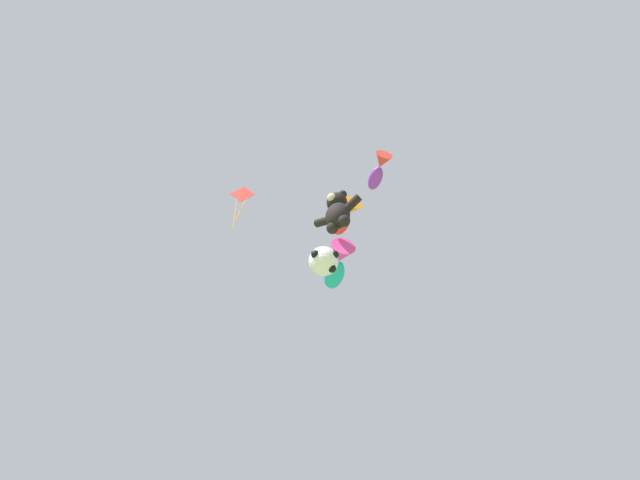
{
  "coord_description": "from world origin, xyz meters",
  "views": [
    {
      "loc": [
        4.49,
        -0.88,
        1.43
      ],
      "look_at": [
        -0.33,
        5.39,
        11.56
      ],
      "focal_mm": 24.0,
      "sensor_mm": 36.0,
      "label": 1
    }
  ],
  "objects_px": {
    "fish_kite_violet": "(379,170)",
    "fish_kite_teal": "(337,264)",
    "fish_kite_crimson": "(346,216)",
    "soccer_ball_kite": "(324,261)",
    "teddy_bear_kite": "(337,211)",
    "diamond_kite": "(241,198)"
  },
  "relations": [
    {
      "from": "teddy_bear_kite",
      "to": "fish_kite_violet",
      "type": "distance_m",
      "value": 3.86
    },
    {
      "from": "fish_kite_teal",
      "to": "diamond_kite",
      "type": "xyz_separation_m",
      "value": [
        -1.4,
        -4.63,
        0.84
      ]
    },
    {
      "from": "soccer_ball_kite",
      "to": "fish_kite_crimson",
      "type": "bearing_deg",
      "value": 106.72
    },
    {
      "from": "fish_kite_violet",
      "to": "fish_kite_teal",
      "type": "bearing_deg",
      "value": 144.44
    },
    {
      "from": "fish_kite_crimson",
      "to": "diamond_kite",
      "type": "bearing_deg",
      "value": -132.78
    },
    {
      "from": "teddy_bear_kite",
      "to": "soccer_ball_kite",
      "type": "bearing_deg",
      "value": 168.74
    },
    {
      "from": "fish_kite_crimson",
      "to": "fish_kite_teal",
      "type": "bearing_deg",
      "value": 135.69
    },
    {
      "from": "teddy_bear_kite",
      "to": "fish_kite_crimson",
      "type": "relative_size",
      "value": 0.9
    },
    {
      "from": "fish_kite_violet",
      "to": "fish_kite_teal",
      "type": "relative_size",
      "value": 0.61
    },
    {
      "from": "fish_kite_teal",
      "to": "diamond_kite",
      "type": "height_order",
      "value": "diamond_kite"
    },
    {
      "from": "teddy_bear_kite",
      "to": "fish_kite_crimson",
      "type": "distance_m",
      "value": 5.03
    },
    {
      "from": "diamond_kite",
      "to": "soccer_ball_kite",
      "type": "bearing_deg",
      "value": 9.02
    },
    {
      "from": "teddy_bear_kite",
      "to": "fish_kite_teal",
      "type": "height_order",
      "value": "fish_kite_teal"
    },
    {
      "from": "fish_kite_crimson",
      "to": "diamond_kite",
      "type": "height_order",
      "value": "diamond_kite"
    },
    {
      "from": "teddy_bear_kite",
      "to": "diamond_kite",
      "type": "height_order",
      "value": "diamond_kite"
    },
    {
      "from": "fish_kite_violet",
      "to": "diamond_kite",
      "type": "height_order",
      "value": "diamond_kite"
    },
    {
      "from": "teddy_bear_kite",
      "to": "fish_kite_crimson",
      "type": "height_order",
      "value": "fish_kite_crimson"
    },
    {
      "from": "teddy_bear_kite",
      "to": "fish_kite_violet",
      "type": "bearing_deg",
      "value": 55.1
    },
    {
      "from": "soccer_ball_kite",
      "to": "fish_kite_violet",
      "type": "relative_size",
      "value": 0.59
    },
    {
      "from": "fish_kite_violet",
      "to": "diamond_kite",
      "type": "distance_m",
      "value": 5.64
    },
    {
      "from": "fish_kite_crimson",
      "to": "fish_kite_teal",
      "type": "relative_size",
      "value": 0.75
    },
    {
      "from": "soccer_ball_kite",
      "to": "fish_kite_violet",
      "type": "distance_m",
      "value": 5.54
    }
  ]
}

